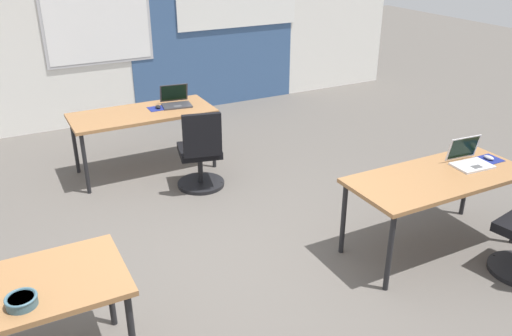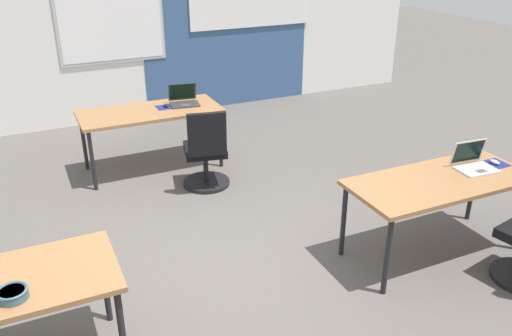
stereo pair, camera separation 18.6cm
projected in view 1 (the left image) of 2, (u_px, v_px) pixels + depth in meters
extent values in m
plane|color=#56514C|center=(224.00, 265.00, 4.53)|extent=(24.00, 24.00, 0.00)
cube|color=silver|center=(96.00, 24.00, 7.33)|extent=(10.00, 0.20, 2.80)
cube|color=#385684|center=(215.00, 16.00, 7.98)|extent=(2.67, 0.01, 2.80)
cube|color=#B7B7BC|center=(98.00, 27.00, 7.24)|extent=(1.48, 0.02, 1.04)
cube|color=white|center=(98.00, 27.00, 7.24)|extent=(1.40, 0.02, 0.96)
cylinder|color=black|center=(109.00, 285.00, 3.72)|extent=(0.04, 0.04, 0.68)
cube|color=olive|center=(438.00, 177.00, 4.49)|extent=(1.60, 0.70, 0.04)
cylinder|color=black|center=(390.00, 253.00, 4.09)|extent=(0.04, 0.04, 0.68)
cylinder|color=black|center=(343.00, 218.00, 4.57)|extent=(0.04, 0.04, 0.68)
cylinder|color=black|center=(466.00, 183.00, 5.19)|extent=(0.04, 0.04, 0.68)
cube|color=olive|center=(142.00, 113.00, 6.01)|extent=(1.60, 0.70, 0.04)
cylinder|color=black|center=(85.00, 164.00, 5.61)|extent=(0.04, 0.04, 0.68)
cylinder|color=black|center=(214.00, 140.00, 6.23)|extent=(0.04, 0.04, 0.68)
cylinder|color=black|center=(75.00, 145.00, 6.09)|extent=(0.04, 0.04, 0.68)
cylinder|color=black|center=(195.00, 125.00, 6.71)|extent=(0.04, 0.04, 0.68)
cube|color=#333338|center=(177.00, 106.00, 6.18)|extent=(0.36, 0.27, 0.02)
cube|color=#4C4C4F|center=(178.00, 106.00, 6.13)|extent=(0.10, 0.07, 0.00)
cube|color=#333338|center=(174.00, 93.00, 6.26)|extent=(0.34, 0.11, 0.21)
cube|color=black|center=(174.00, 93.00, 6.25)|extent=(0.30, 0.10, 0.19)
cube|color=navy|center=(158.00, 108.00, 6.11)|extent=(0.22, 0.19, 0.00)
ellipsoid|color=black|center=(158.00, 107.00, 6.10)|extent=(0.06, 0.10, 0.03)
cylinder|color=black|center=(201.00, 183.00, 5.91)|extent=(0.52, 0.52, 0.04)
cylinder|color=black|center=(200.00, 168.00, 5.83)|extent=(0.06, 0.06, 0.34)
cube|color=black|center=(199.00, 151.00, 5.75)|extent=(0.53, 0.53, 0.08)
cube|color=black|center=(202.00, 135.00, 5.41)|extent=(0.40, 0.15, 0.46)
sphere|color=black|center=(198.00, 175.00, 6.12)|extent=(0.04, 0.04, 0.04)
sphere|color=black|center=(222.00, 184.00, 5.90)|extent=(0.04, 0.04, 0.04)
sphere|color=black|center=(182.00, 188.00, 5.80)|extent=(0.04, 0.04, 0.04)
cube|color=silver|center=(472.00, 165.00, 4.64)|extent=(0.35, 0.25, 0.02)
cube|color=#4C4C4F|center=(477.00, 167.00, 4.59)|extent=(0.09, 0.07, 0.00)
cube|color=silver|center=(463.00, 148.00, 4.71)|extent=(0.33, 0.08, 0.22)
cube|color=black|center=(464.00, 148.00, 4.70)|extent=(0.30, 0.06, 0.19)
cube|color=navy|center=(488.00, 159.00, 4.78)|extent=(0.22, 0.19, 0.00)
ellipsoid|color=#B2B2B7|center=(489.00, 158.00, 4.77)|extent=(0.06, 0.10, 0.03)
sphere|color=black|center=(494.00, 257.00, 4.60)|extent=(0.04, 0.04, 0.04)
cylinder|color=#3D6070|center=(22.00, 302.00, 2.93)|extent=(0.17, 0.17, 0.05)
torus|color=#3D6070|center=(21.00, 298.00, 2.92)|extent=(0.18, 0.18, 0.02)
cylinder|color=#B26628|center=(21.00, 298.00, 2.92)|extent=(0.14, 0.14, 0.01)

